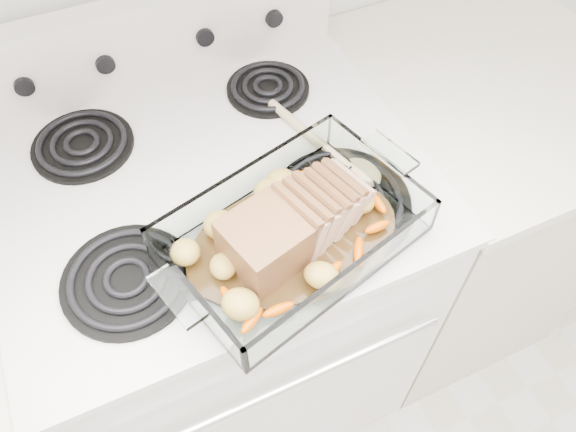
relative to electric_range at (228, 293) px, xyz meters
name	(u,v)px	position (x,y,z in m)	size (l,w,h in m)	color
electric_range	(228,293)	(0.00, 0.00, 0.00)	(0.78, 0.70, 1.12)	silver
counter_right	(452,208)	(0.66, 0.00, -0.02)	(0.58, 0.68, 0.93)	beige
baking_dish	(293,235)	(0.08, -0.21, 0.48)	(0.39, 0.26, 0.07)	white
pork_roast	(285,228)	(0.06, -0.21, 0.51)	(0.25, 0.11, 0.09)	brown
roast_vegetables	(283,219)	(0.07, -0.18, 0.49)	(0.32, 0.18, 0.04)	#FF6C00
wooden_spoon	(340,155)	(0.24, -0.07, 0.46)	(0.12, 0.28, 0.02)	tan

